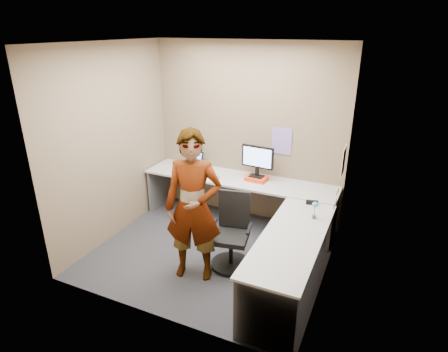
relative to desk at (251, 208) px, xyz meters
The scene contains 21 objects.
ground 0.83m from the desk, 138.54° to the right, with size 3.00×3.00×0.00m, color #28282D.
wall_back 1.27m from the desk, 115.54° to the left, with size 3.00×3.00×0.00m, color brown.
wall_right 1.36m from the desk, 19.95° to the right, with size 2.70×2.70×0.00m, color brown.
wall_left 2.12m from the desk, 168.73° to the right, with size 2.70×2.70×0.00m, color brown.
ceiling 2.19m from the desk, 138.54° to the right, with size 3.00×3.00×0.00m, color white.
desk is the anchor object (origin of this frame).
paper_ream 0.67m from the desk, 104.44° to the left, with size 0.31×0.23×0.06m, color red.
monitor 0.82m from the desk, 104.08° to the left, with size 0.49×0.16×0.47m.
laptop 1.56m from the desk, 149.71° to the left, with size 0.45×0.43×0.26m.
trackball_mouse 0.87m from the desk, 150.14° to the left, with size 0.12×0.08×0.07m.
origami 0.94m from the desk, 156.78° to the left, with size 0.10×0.10×0.06m, color white.
stapler 0.80m from the desk, 12.12° to the left, with size 0.15×0.04×0.06m, color black.
flower 0.93m from the desk, 12.97° to the right, with size 0.07×0.07×0.22m.
calendar_purple 1.15m from the desk, 82.85° to the left, with size 0.30×0.01×0.40m, color #846BB7.
calendar_white 1.35m from the desk, 26.02° to the left, with size 0.01×0.28×0.38m, color white.
sticky_note_a 1.13m from the desk, ahead, with size 0.01×0.07×0.07m, color #F2E059.
sticky_note_b 1.10m from the desk, 11.49° to the left, with size 0.01×0.07×0.07m, color pink.
sticky_note_c 1.08m from the desk, ahead, with size 0.01×0.07×0.07m, color pink.
sticky_note_d 1.15m from the desk, 16.61° to the left, with size 0.01×0.07×0.07m, color #F2E059.
office_chair 0.54m from the desk, 98.24° to the right, with size 0.53×0.51×0.96m.
person 1.01m from the desk, 114.85° to the right, with size 0.67×0.44×1.84m, color #999399.
Camera 1 is at (1.97, -3.87, 2.86)m, focal length 30.00 mm.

